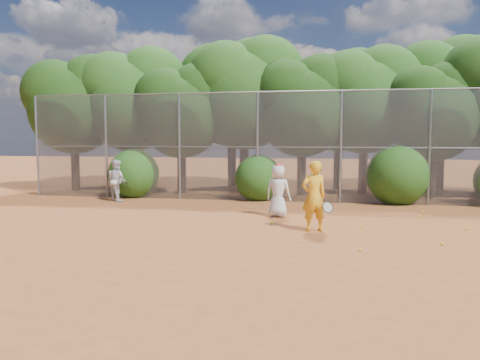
# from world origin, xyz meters

# --- Properties ---
(ground) EXTENTS (80.00, 80.00, 0.00)m
(ground) POSITION_xyz_m (0.00, 0.00, 0.00)
(ground) COLOR brown
(ground) RESTS_ON ground
(fence_back) EXTENTS (20.05, 0.09, 4.03)m
(fence_back) POSITION_xyz_m (-0.12, 6.00, 2.05)
(fence_back) COLOR gray
(fence_back) RESTS_ON ground
(tree_0) EXTENTS (4.38, 3.81, 6.00)m
(tree_0) POSITION_xyz_m (-9.44, 8.04, 3.93)
(tree_0) COLOR black
(tree_0) RESTS_ON ground
(tree_1) EXTENTS (4.64, 4.03, 6.35)m
(tree_1) POSITION_xyz_m (-6.94, 8.54, 4.16)
(tree_1) COLOR black
(tree_1) RESTS_ON ground
(tree_2) EXTENTS (3.99, 3.47, 5.47)m
(tree_2) POSITION_xyz_m (-4.45, 7.83, 3.58)
(tree_2) COLOR black
(tree_2) RESTS_ON ground
(tree_3) EXTENTS (4.89, 4.26, 6.70)m
(tree_3) POSITION_xyz_m (-1.94, 8.84, 4.40)
(tree_3) COLOR black
(tree_3) RESTS_ON ground
(tree_4) EXTENTS (4.19, 3.64, 5.73)m
(tree_4) POSITION_xyz_m (0.55, 8.24, 3.76)
(tree_4) COLOR black
(tree_4) RESTS_ON ground
(tree_5) EXTENTS (4.51, 3.92, 6.17)m
(tree_5) POSITION_xyz_m (3.06, 9.04, 4.05)
(tree_5) COLOR black
(tree_5) RESTS_ON ground
(tree_6) EXTENTS (3.86, 3.36, 5.29)m
(tree_6) POSITION_xyz_m (5.55, 8.03, 3.47)
(tree_6) COLOR black
(tree_6) RESTS_ON ground
(tree_9) EXTENTS (4.83, 4.20, 6.62)m
(tree_9) POSITION_xyz_m (-7.94, 10.84, 4.34)
(tree_9) COLOR black
(tree_9) RESTS_ON ground
(tree_10) EXTENTS (5.15, 4.48, 7.06)m
(tree_10) POSITION_xyz_m (-2.93, 11.05, 4.63)
(tree_10) COLOR black
(tree_10) RESTS_ON ground
(tree_11) EXTENTS (4.64, 4.03, 6.35)m
(tree_11) POSITION_xyz_m (2.06, 10.64, 4.16)
(tree_11) COLOR black
(tree_11) RESTS_ON ground
(tree_12) EXTENTS (5.02, 4.37, 6.88)m
(tree_12) POSITION_xyz_m (6.56, 11.24, 4.51)
(tree_12) COLOR black
(tree_12) RESTS_ON ground
(bush_0) EXTENTS (2.00, 2.00, 2.00)m
(bush_0) POSITION_xyz_m (-6.00, 6.30, 1.00)
(bush_0) COLOR #1B4310
(bush_0) RESTS_ON ground
(bush_1) EXTENTS (1.80, 1.80, 1.80)m
(bush_1) POSITION_xyz_m (-1.00, 6.30, 0.90)
(bush_1) COLOR #1B4310
(bush_1) RESTS_ON ground
(bush_2) EXTENTS (2.20, 2.20, 2.20)m
(bush_2) POSITION_xyz_m (4.00, 6.30, 1.10)
(bush_2) COLOR #1B4310
(bush_2) RESTS_ON ground
(player_yellow) EXTENTS (0.90, 0.66, 1.78)m
(player_yellow) POSITION_xyz_m (1.22, 0.73, 0.89)
(player_yellow) COLOR gold
(player_yellow) RESTS_ON ground
(player_teen) EXTENTS (0.86, 0.67, 1.58)m
(player_teen) POSITION_xyz_m (0.12, 2.68, 0.79)
(player_teen) COLOR silver
(player_teen) RESTS_ON ground
(player_white) EXTENTS (0.95, 0.87, 1.54)m
(player_white) POSITION_xyz_m (-6.13, 5.02, 0.77)
(player_white) COLOR silver
(player_white) RESTS_ON ground
(ball_0) EXTENTS (0.07, 0.07, 0.07)m
(ball_0) POSITION_xyz_m (2.46, 1.36, 0.03)
(ball_0) COLOR yellow
(ball_0) RESTS_ON ground
(ball_1) EXTENTS (0.07, 0.07, 0.07)m
(ball_1) POSITION_xyz_m (4.26, 3.29, 0.03)
(ball_1) COLOR yellow
(ball_1) RESTS_ON ground
(ball_2) EXTENTS (0.07, 0.07, 0.07)m
(ball_2) POSITION_xyz_m (2.25, -1.20, 0.03)
(ball_2) COLOR yellow
(ball_2) RESTS_ON ground
(ball_3) EXTENTS (0.07, 0.07, 0.07)m
(ball_3) POSITION_xyz_m (5.08, 1.60, 0.03)
(ball_3) COLOR yellow
(ball_3) RESTS_ON ground
(ball_4) EXTENTS (0.07, 0.07, 0.07)m
(ball_4) POSITION_xyz_m (0.08, 1.44, 0.03)
(ball_4) COLOR yellow
(ball_4) RESTS_ON ground
(ball_5) EXTENTS (0.07, 0.07, 0.07)m
(ball_5) POSITION_xyz_m (4.49, 4.16, 0.03)
(ball_5) COLOR yellow
(ball_5) RESTS_ON ground
(ball_6) EXTENTS (0.07, 0.07, 0.07)m
(ball_6) POSITION_xyz_m (4.05, -0.30, 0.03)
(ball_6) COLOR yellow
(ball_6) RESTS_ON ground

